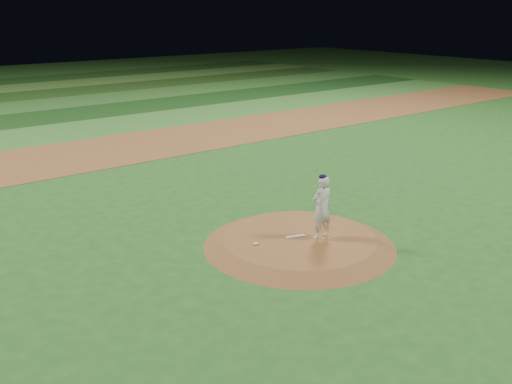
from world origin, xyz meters
The scene contains 9 objects.
ground centered at (0.00, 0.00, 0.00)m, with size 120.00×120.00×0.00m, color #265D1E.
infield_dirt_band centered at (0.00, 14.00, 0.01)m, with size 70.00×6.00×0.02m, color brown.
outfield_stripe_0 centered at (0.00, 19.50, 0.01)m, with size 70.00×5.00×0.02m, color #36752A.
outfield_stripe_1 centered at (0.00, 24.50, 0.01)m, with size 70.00×5.00×0.02m, color #163F14.
outfield_stripe_2 centered at (0.00, 29.50, 0.01)m, with size 70.00×5.00×0.02m, color #2E6324.
pitchers_mound centered at (0.00, 0.00, 0.12)m, with size 5.50×5.50×0.25m, color brown.
pitching_rubber centered at (-0.06, 0.08, 0.26)m, with size 0.57×0.14×0.03m, color silver.
rosin_bag centered at (-1.32, 0.34, 0.28)m, with size 0.13×0.13×0.07m, color white.
pitcher_on_mound centered at (0.46, -0.40, 1.18)m, with size 0.69×0.48×1.88m.
Camera 1 is at (-10.34, -11.09, 6.54)m, focal length 40.00 mm.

